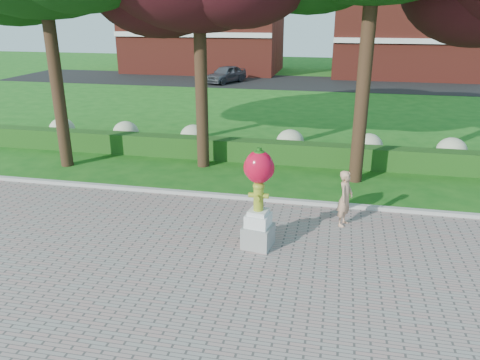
{
  "coord_description": "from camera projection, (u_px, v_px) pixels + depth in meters",
  "views": [
    {
      "loc": [
        2.78,
        -9.93,
        5.46
      ],
      "look_at": [
        0.46,
        1.0,
        1.4
      ],
      "focal_mm": 35.0,
      "sensor_mm": 36.0,
      "label": 1
    }
  ],
  "objects": [
    {
      "name": "woman",
      "position": [
        345.0,
        198.0,
        12.31
      ],
      "size": [
        0.52,
        0.64,
        1.52
      ],
      "primitive_type": "imported",
      "rotation": [
        0.0,
        0.0,
        1.25
      ],
      "color": "tan",
      "rests_on": "walkway"
    },
    {
      "name": "street",
      "position": [
        305.0,
        83.0,
        37.27
      ],
      "size": [
        50.0,
        8.0,
        0.02
      ],
      "primitive_type": "cube",
      "color": "black",
      "rests_on": "ground"
    },
    {
      "name": "hydrangea_row",
      "position": [
        279.0,
        141.0,
        18.59
      ],
      "size": [
        20.1,
        1.1,
        0.99
      ],
      "color": "#B9C597",
      "rests_on": "ground"
    },
    {
      "name": "lawn_hedge",
      "position": [
        261.0,
        151.0,
        17.83
      ],
      "size": [
        24.0,
        0.7,
        0.8
      ],
      "primitive_type": "cube",
      "color": "#184714",
      "rests_on": "ground"
    },
    {
      "name": "parked_car",
      "position": [
        226.0,
        74.0,
        37.1
      ],
      "size": [
        3.03,
        4.25,
        1.34
      ],
      "primitive_type": "imported",
      "rotation": [
        0.0,
        0.0,
        -0.41
      ],
      "color": "#45474E",
      "rests_on": "street"
    },
    {
      "name": "building_right",
      "position": [
        406.0,
        38.0,
        40.13
      ],
      "size": [
        12.0,
        8.0,
        6.4
      ],
      "primitive_type": "cube",
      "color": "maroon",
      "rests_on": "ground"
    },
    {
      "name": "walkway",
      "position": [
        152.0,
        354.0,
        7.85
      ],
      "size": [
        40.0,
        14.0,
        0.04
      ],
      "primitive_type": "cube",
      "color": "gray",
      "rests_on": "ground"
    },
    {
      "name": "curb",
      "position": [
        239.0,
        198.0,
        14.27
      ],
      "size": [
        40.0,
        0.18,
        0.15
      ],
      "primitive_type": "cube",
      "color": "#ADADA5",
      "rests_on": "ground"
    },
    {
      "name": "ground",
      "position": [
        214.0,
        245.0,
        11.54
      ],
      "size": [
        100.0,
        100.0,
        0.0
      ],
      "primitive_type": "plane",
      "color": "#175615",
      "rests_on": "ground"
    },
    {
      "name": "hydrant_sculpture",
      "position": [
        259.0,
        196.0,
        10.98
      ],
      "size": [
        0.78,
        0.78,
        2.49
      ],
      "rotation": [
        0.0,
        0.0,
        -0.17
      ],
      "color": "gray",
      "rests_on": "walkway"
    },
    {
      "name": "building_left",
      "position": [
        204.0,
        33.0,
        43.54
      ],
      "size": [
        14.0,
        8.0,
        7.0
      ],
      "primitive_type": "cube",
      "color": "maroon",
      "rests_on": "ground"
    }
  ]
}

